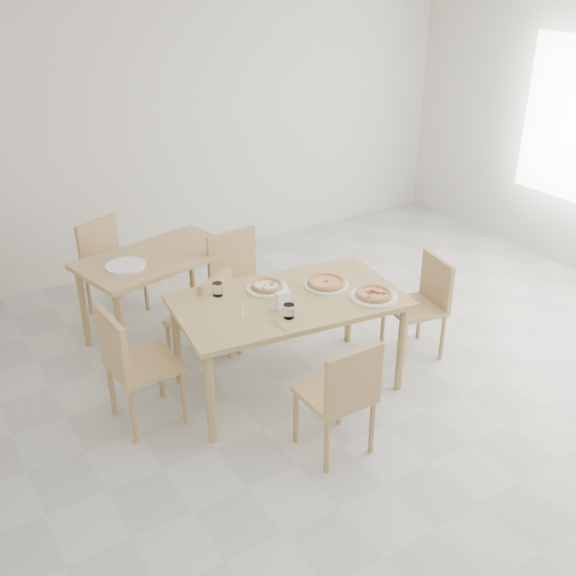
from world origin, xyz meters
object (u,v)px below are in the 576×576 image
chair_north (240,278)px  pizza_margherita (326,282)px  plate_mushroom (267,288)px  chair_back_n (108,261)px  chair_west (132,360)px  plate_pepperoni (374,297)px  plate_margherita (326,285)px  chair_back_s (206,313)px  chair_south (342,392)px  second_table (157,266)px  chair_east (423,299)px  pizza_mushroom (267,286)px  tumbler_a (289,311)px  pizza_pepperoni (374,294)px  main_table (288,308)px  napkin_holder (283,301)px  tumbler_b (218,289)px  plate_empty (126,266)px

chair_north → pizza_margherita: 0.94m
plate_mushroom → chair_back_n: chair_back_n is taller
chair_west → plate_pepperoni: chair_west is taller
plate_margherita → chair_back_s: 0.97m
chair_west → chair_south: bearing=-138.3°
plate_mushroom → second_table: size_ratio=0.22×
chair_east → chair_back_n: size_ratio=0.97×
pizza_mushroom → second_table: bearing=113.7°
plate_margherita → tumbler_a: tumbler_a is taller
plate_mushroom → pizza_pepperoni: 0.79m
pizza_mushroom → tumbler_a: size_ratio=2.67×
main_table → second_table: same height
pizza_mushroom → napkin_holder: (-0.06, -0.33, 0.03)m
second_table → chair_back_n: size_ratio=1.62×
napkin_holder → chair_back_s: (-0.27, 0.70, -0.34)m
plate_mushroom → plate_pepperoni: 0.79m
main_table → pizza_mushroom: size_ratio=6.49×
chair_north → chair_west: 1.41m
main_table → plate_margherita: (0.35, 0.02, 0.08)m
chair_north → tumbler_b: (-0.48, -0.57, 0.27)m
plate_pepperoni → napkin_holder: napkin_holder is taller
tumbler_b → chair_back_n: size_ratio=0.12×
plate_margherita → chair_back_s: size_ratio=0.41×
napkin_holder → plate_mushroom: bearing=74.2°
pizza_pepperoni → second_table: 1.88m
plate_margherita → napkin_holder: napkin_holder is taller
plate_mushroom → plate_empty: bearing=128.2°
plate_margherita → plate_mushroom: (-0.40, 0.19, 0.00)m
chair_east → pizza_margherita: bearing=-91.0°
chair_back_s → chair_back_n: size_ratio=0.95×
plate_margherita → plate_mushroom: bearing=155.0°
tumbler_a → chair_back_s: size_ratio=0.12×
chair_east → second_table: (-1.70, 1.40, 0.17)m
pizza_margherita → napkin_holder: 0.49m
second_table → chair_back_n: bearing=95.2°
main_table → second_table: (-0.51, 1.24, -0.03)m
main_table → plate_pepperoni: (0.53, -0.32, 0.08)m
chair_south → chair_back_s: 1.46m
chair_south → plate_margherita: (0.48, 0.87, 0.27)m
chair_north → plate_mushroom: (-0.13, -0.68, 0.23)m
chair_west → tumbler_a: (0.99, -0.42, 0.28)m
pizza_mushroom → pizza_pepperoni: 0.79m
tumbler_a → napkin_holder: napkin_holder is taller
second_table → napkin_holder: bearing=-86.3°
tumbler_a → chair_north: bearing=78.8°
chair_south → pizza_mushroom: (0.08, 1.06, 0.29)m
chair_east → pizza_margherita: 0.91m
chair_back_n → tumbler_b: bearing=-99.7°
main_table → tumbler_b: size_ratio=17.55×
napkin_holder → chair_back_s: napkin_holder is taller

